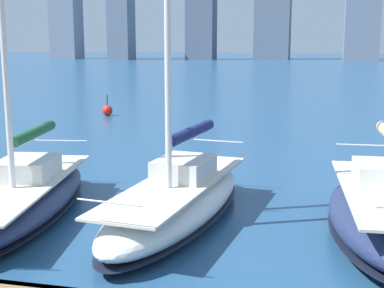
# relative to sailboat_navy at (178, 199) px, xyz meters

# --- Properties ---
(sailboat_navy) EXTENTS (3.19, 8.32, 9.69)m
(sailboat_navy) POSITION_rel_sailboat_navy_xyz_m (0.00, 0.00, 0.00)
(sailboat_navy) COLOR white
(sailboat_navy) RESTS_ON ground
(sailboat_forest) EXTENTS (3.77, 8.47, 11.24)m
(sailboat_forest) POSITION_rel_sailboat_navy_xyz_m (4.28, 0.56, -0.03)
(sailboat_forest) COLOR navy
(sailboat_forest) RESTS_ON ground
(channel_buoy) EXTENTS (0.70, 0.70, 1.40)m
(channel_buoy) POSITION_rel_sailboat_navy_xyz_m (10.20, -20.13, -0.30)
(channel_buoy) COLOR red
(channel_buoy) RESTS_ON ground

